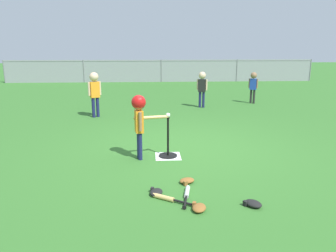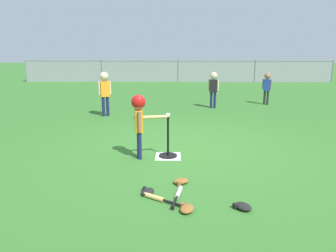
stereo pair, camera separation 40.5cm
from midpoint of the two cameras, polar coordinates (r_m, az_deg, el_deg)
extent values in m
plane|color=#336B28|center=(6.19, 1.24, -3.95)|extent=(60.00, 60.00, 0.00)
cube|color=white|center=(5.77, -2.02, -5.29)|extent=(0.44, 0.44, 0.01)
cylinder|color=black|center=(5.76, -2.02, -5.21)|extent=(0.32, 0.32, 0.03)
cylinder|color=black|center=(5.66, -2.05, -1.83)|extent=(0.04, 0.04, 0.68)
cylinder|color=black|center=(5.58, -2.08, 1.43)|extent=(0.06, 0.06, 0.02)
sphere|color=white|center=(5.57, -2.08, 1.90)|extent=(0.07, 0.07, 0.07)
cylinder|color=#191E4C|center=(5.67, -7.11, -3.25)|extent=(0.07, 0.07, 0.47)
cylinder|color=#191E4C|center=(5.57, -6.98, -3.57)|extent=(0.07, 0.07, 0.47)
cube|color=orange|center=(5.51, -7.17, 0.77)|extent=(0.16, 0.23, 0.37)
cylinder|color=#8C6647|center=(5.63, -7.34, 1.33)|extent=(0.05, 0.05, 0.32)
cylinder|color=#8C6647|center=(5.38, -7.02, 0.73)|extent=(0.05, 0.05, 0.32)
sphere|color=#8C6647|center=(5.45, -7.27, 3.84)|extent=(0.21, 0.21, 0.21)
sphere|color=red|center=(5.44, -7.28, 4.12)|extent=(0.24, 0.24, 0.24)
cylinder|color=#DBB266|center=(5.52, -5.03, 1.48)|extent=(0.60, 0.16, 0.06)
cylinder|color=#191E4C|center=(9.08, -13.41, 3.22)|extent=(0.08, 0.08, 0.54)
cylinder|color=#191E4C|center=(9.05, -14.13, 3.14)|extent=(0.08, 0.08, 0.54)
cube|color=orange|center=(8.99, -13.95, 6.17)|extent=(0.28, 0.24, 0.42)
cylinder|color=beige|center=(9.03, -13.05, 6.44)|extent=(0.06, 0.06, 0.36)
cylinder|color=beige|center=(8.95, -14.87, 6.26)|extent=(0.06, 0.06, 0.36)
sphere|color=beige|center=(8.95, -14.08, 8.32)|extent=(0.24, 0.24, 0.24)
cylinder|color=#191E4C|center=(10.21, 5.06, 4.58)|extent=(0.08, 0.08, 0.49)
cylinder|color=#191E4C|center=(10.23, 4.45, 4.61)|extent=(0.08, 0.08, 0.49)
cube|color=black|center=(10.16, 4.81, 7.04)|extent=(0.25, 0.19, 0.38)
cylinder|color=beige|center=(10.14, 5.58, 7.16)|extent=(0.05, 0.05, 0.33)
cylinder|color=beige|center=(10.17, 4.04, 7.22)|extent=(0.05, 0.05, 0.33)
sphere|color=beige|center=(10.12, 4.84, 8.79)|extent=(0.22, 0.22, 0.22)
cylinder|color=#262626|center=(11.21, 13.76, 4.99)|extent=(0.07, 0.07, 0.46)
cylinder|color=#262626|center=(11.23, 13.25, 5.04)|extent=(0.07, 0.07, 0.46)
cube|color=#2347B7|center=(11.17, 13.63, 7.09)|extent=(0.24, 0.21, 0.36)
cylinder|color=#8C6647|center=(11.13, 14.27, 7.16)|extent=(0.05, 0.05, 0.31)
cylinder|color=#8C6647|center=(11.20, 13.00, 7.27)|extent=(0.05, 0.05, 0.31)
sphere|color=#8C6647|center=(11.14, 13.71, 8.58)|extent=(0.20, 0.20, 0.20)
cylinder|color=silver|center=(4.37, 0.65, -11.45)|extent=(0.11, 0.29, 0.06)
cylinder|color=black|center=(4.12, 0.16, -13.14)|extent=(0.08, 0.28, 0.03)
cylinder|color=black|center=(3.99, -0.11, -14.06)|extent=(0.05, 0.02, 0.05)
cylinder|color=#DBB266|center=(4.24, -3.58, -12.36)|extent=(0.28, 0.21, 0.06)
cylinder|color=black|center=(4.10, -0.04, -13.26)|extent=(0.26, 0.18, 0.03)
cylinder|color=black|center=(4.04, 1.83, -13.72)|extent=(0.04, 0.05, 0.05)
ellipsoid|color=brown|center=(3.98, 2.46, -14.10)|extent=(0.22, 0.26, 0.07)
cube|color=brown|center=(4.05, 1.67, -13.56)|extent=(0.05, 0.06, 0.06)
ellipsoid|color=black|center=(4.15, 11.91, -13.14)|extent=(0.26, 0.27, 0.07)
cube|color=black|center=(4.14, 10.53, -13.15)|extent=(0.06, 0.06, 0.06)
ellipsoid|color=brown|center=(4.69, 0.83, -9.53)|extent=(0.27, 0.24, 0.07)
cube|color=brown|center=(4.61, 0.54, -10.00)|extent=(0.06, 0.06, 0.06)
ellipsoid|color=black|center=(4.36, -4.77, -11.48)|extent=(0.21, 0.25, 0.07)
cube|color=black|center=(4.44, -5.44, -11.03)|extent=(0.05, 0.06, 0.06)
cylinder|color=slate|center=(18.86, -27.23, 8.43)|extent=(0.06, 0.06, 1.15)
cylinder|color=slate|center=(17.65, -15.11, 9.20)|extent=(0.06, 0.06, 1.15)
cylinder|color=slate|center=(17.31, -1.85, 9.58)|extent=(0.06, 0.06, 1.15)
cylinder|color=slate|center=(17.87, 11.26, 9.47)|extent=(0.06, 0.06, 1.15)
cylinder|color=slate|center=(19.27, 22.99, 8.95)|extent=(0.06, 0.06, 1.15)
cube|color=gray|center=(17.27, -1.86, 11.29)|extent=(16.00, 0.03, 0.03)
cube|color=gray|center=(17.31, -1.85, 9.58)|extent=(16.00, 0.01, 1.15)
camera|label=1|loc=(0.20, -92.07, -0.52)|focal=34.98mm
camera|label=2|loc=(0.20, 87.93, 0.52)|focal=34.98mm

